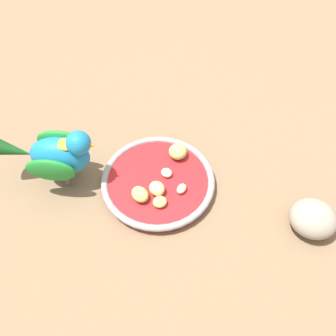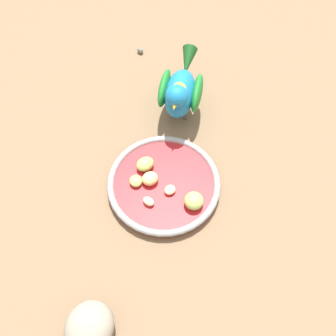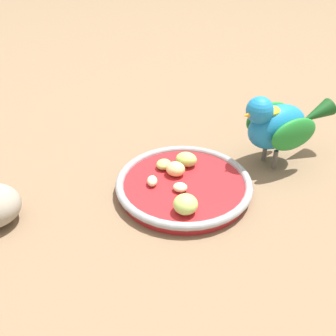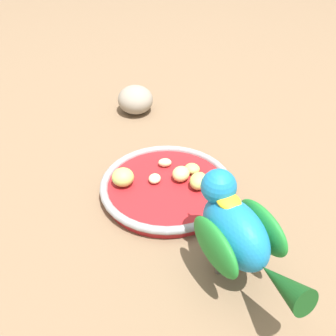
% 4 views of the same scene
% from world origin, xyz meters
% --- Properties ---
extents(ground_plane, '(4.00, 4.00, 0.00)m').
position_xyz_m(ground_plane, '(0.00, 0.00, 0.00)').
color(ground_plane, '#7A6047').
extents(feeding_bowl, '(0.24, 0.24, 0.03)m').
position_xyz_m(feeding_bowl, '(0.02, -0.02, 0.01)').
color(feeding_bowl, '#AD1E23').
rests_on(feeding_bowl, ground_plane).
extents(apple_piece_0, '(0.03, 0.03, 0.01)m').
position_xyz_m(apple_piece_0, '(0.00, -0.00, 0.03)').
color(apple_piece_0, beige).
rests_on(apple_piece_0, feeding_bowl).
extents(apple_piece_1, '(0.05, 0.05, 0.03)m').
position_xyz_m(apple_piece_1, '(0.07, -0.04, 0.03)').
color(apple_piece_1, '#B2CC66').
rests_on(apple_piece_1, feeding_bowl).
extents(apple_piece_2, '(0.04, 0.04, 0.02)m').
position_xyz_m(apple_piece_2, '(0.07, 0.00, 0.03)').
color(apple_piece_2, '#B2CC66').
rests_on(apple_piece_2, feeding_bowl).
extents(apple_piece_3, '(0.05, 0.05, 0.03)m').
position_xyz_m(apple_piece_3, '(0.05, -0.01, 0.03)').
color(apple_piece_3, '#E5C67F').
rests_on(apple_piece_3, feeding_bowl).
extents(apple_piece_4, '(0.05, 0.05, 0.03)m').
position_xyz_m(apple_piece_4, '(-0.05, 0.01, 0.03)').
color(apple_piece_4, '#B2CC66').
rests_on(apple_piece_4, feeding_bowl).
extents(apple_piece_5, '(0.03, 0.03, 0.02)m').
position_xyz_m(apple_piece_5, '(0.03, 0.04, 0.03)').
color(apple_piece_5, beige).
rests_on(apple_piece_5, feeding_bowl).
extents(parrot, '(0.10, 0.21, 0.15)m').
position_xyz_m(parrot, '(0.04, -0.21, 0.08)').
color(parrot, '#59544C').
rests_on(parrot, ground_plane).
extents(rock_large, '(0.10, 0.10, 0.06)m').
position_xyz_m(rock_large, '(0.06, 0.29, 0.03)').
color(rock_large, gray).
rests_on(rock_large, ground_plane).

